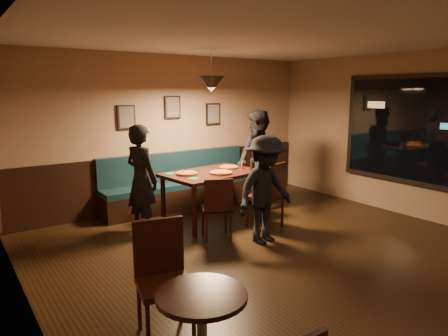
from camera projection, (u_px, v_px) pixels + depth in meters
name	position (u px, v px, depth m)	size (l,w,h in m)	color
floor	(308.00, 266.00, 5.02)	(7.00, 7.00, 0.00)	black
ceiling	(318.00, 31.00, 4.49)	(7.00, 7.00, 0.00)	silver
wall_back	(172.00, 131.00, 7.56)	(6.00, 6.00, 0.00)	#8C704F
wall_left	(38.00, 191.00, 3.06)	(7.00, 7.00, 0.00)	#8C704F
wall_right	(443.00, 138.00, 6.45)	(7.00, 7.00, 0.00)	#8C704F
wainscot	(174.00, 179.00, 7.71)	(5.88, 0.06, 1.00)	black
booth_bench	(181.00, 181.00, 7.49)	(3.00, 0.60, 1.00)	#0F232D
window_frame	(412.00, 130.00, 6.81)	(0.06, 2.56, 1.86)	black
window_glass	(411.00, 130.00, 6.80)	(2.40, 2.40, 0.00)	black
picture_left	(126.00, 117.00, 6.98)	(0.32, 0.04, 0.42)	black
picture_center	(172.00, 107.00, 7.46)	(0.32, 0.04, 0.42)	black
picture_right	(213.00, 114.00, 7.99)	(0.32, 0.04, 0.42)	black
pendant_lamp	(211.00, 84.00, 6.41)	(0.44, 0.44, 0.25)	black
dining_table	(212.00, 196.00, 6.75)	(1.55, 0.99, 0.83)	black
chair_near_left	(216.00, 208.00, 5.90)	(0.41, 0.41, 0.93)	black
chair_near_right	(265.00, 195.00, 6.36)	(0.47, 0.47, 1.06)	black
diner_left	(142.00, 180.00, 6.08)	(0.61, 0.40, 1.67)	black
diner_right	(258.00, 161.00, 7.25)	(0.88, 0.69, 1.82)	black
diner_front	(265.00, 190.00, 5.70)	(1.00, 0.57, 1.55)	black
pizza_a	(187.00, 173.00, 6.48)	(0.34, 0.34, 0.04)	#D06227
pizza_b	(221.00, 172.00, 6.54)	(0.36, 0.36, 0.04)	orange
pizza_c	(229.00, 167.00, 7.02)	(0.33, 0.33, 0.04)	gold
soda_glass	(252.00, 166.00, 6.77)	(0.07, 0.07, 0.16)	black
tabasco_bottle	(242.00, 165.00, 6.92)	(0.03, 0.03, 0.13)	#941E04
napkin_a	(170.00, 174.00, 6.53)	(0.16, 0.16, 0.01)	#1C6A2C
napkin_b	(194.00, 179.00, 6.16)	(0.15, 0.15, 0.01)	#1F7731
cutlery_set	(227.00, 176.00, 6.38)	(0.02, 0.21, 0.00)	#BABABE
cafe_chair_far	(165.00, 283.00, 3.49)	(0.46, 0.46, 1.03)	black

